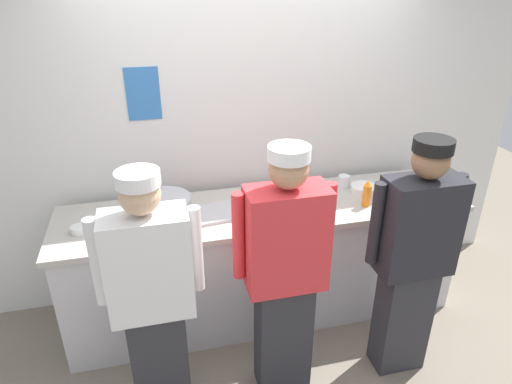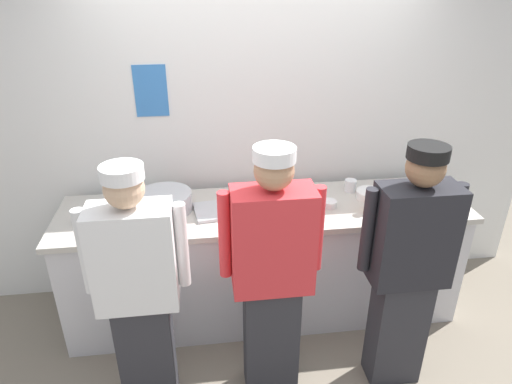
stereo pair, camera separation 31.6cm
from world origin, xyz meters
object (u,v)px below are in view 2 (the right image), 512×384
(chef_far_right, at_px, (408,267))
(mixing_bowl_steel, at_px, (164,202))
(chef_center, at_px, (272,272))
(ramekin_green_sauce, at_px, (80,219))
(chef_near_left, at_px, (138,289))
(plate_stack_rear, at_px, (370,195))
(sheet_tray, at_px, (224,210))
(ramekin_yellow_sauce, at_px, (432,208))
(plate_stack_front, at_px, (401,201))
(deli_cup, at_px, (350,186))
(squeeze_bottle_primary, at_px, (370,200))
(squeeze_bottle_secondary, at_px, (316,202))
(ramekin_orange_sauce, at_px, (329,203))

(chef_far_right, bearing_deg, mixing_bowl_steel, 151.24)
(chef_center, bearing_deg, ramekin_green_sauce, 151.32)
(chef_near_left, distance_m, ramekin_green_sauce, 0.81)
(plate_stack_rear, distance_m, sheet_tray, 1.09)
(chef_far_right, height_order, ramekin_yellow_sauce, chef_far_right)
(chef_center, xyz_separation_m, ramekin_yellow_sauce, (1.23, 0.52, 0.07))
(ramekin_green_sauce, bearing_deg, chef_center, -28.68)
(sheet_tray, bearing_deg, chef_center, -71.51)
(chef_near_left, xyz_separation_m, plate_stack_front, (1.79, 0.62, 0.12))
(plate_stack_rear, height_order, deli_cup, deli_cup)
(sheet_tray, distance_m, ramekin_yellow_sauce, 1.47)
(plate_stack_rear, xyz_separation_m, squeeze_bottle_primary, (-0.08, -0.20, 0.06))
(chef_center, relative_size, deli_cup, 17.93)
(plate_stack_front, xyz_separation_m, deli_cup, (-0.28, 0.30, 0.00))
(mixing_bowl_steel, relative_size, ramekin_yellow_sauce, 3.76)
(squeeze_bottle_secondary, distance_m, ramekin_green_sauce, 1.59)
(squeeze_bottle_secondary, xyz_separation_m, ramekin_green_sauce, (-1.59, 0.10, -0.07))
(chef_center, relative_size, ramekin_yellow_sauce, 16.06)
(plate_stack_front, bearing_deg, sheet_tray, 175.70)
(chef_center, height_order, ramekin_orange_sauce, chef_center)
(chef_far_right, xyz_separation_m, plate_stack_rear, (0.05, 0.79, 0.08))
(deli_cup, bearing_deg, ramekin_yellow_sauce, -38.16)
(chef_far_right, relative_size, ramekin_orange_sauce, 15.05)
(ramekin_yellow_sauce, bearing_deg, squeeze_bottle_primary, 174.81)
(chef_center, bearing_deg, squeeze_bottle_primary, 35.70)
(chef_far_right, distance_m, deli_cup, 0.94)
(plate_stack_rear, distance_m, deli_cup, 0.17)
(plate_stack_rear, relative_size, sheet_tray, 0.50)
(plate_stack_rear, height_order, ramekin_yellow_sauce, plate_stack_rear)
(sheet_tray, distance_m, ramekin_green_sauce, 0.97)
(chef_center, xyz_separation_m, ramekin_green_sauce, (-1.20, 0.66, 0.07))
(chef_near_left, relative_size, ramekin_orange_sauce, 14.72)
(chef_center, bearing_deg, deli_cup, 49.94)
(ramekin_orange_sauce, relative_size, ramekin_yellow_sauce, 1.06)
(chef_near_left, relative_size, ramekin_green_sauce, 17.08)
(plate_stack_front, height_order, squeeze_bottle_secondary, squeeze_bottle_secondary)
(sheet_tray, relative_size, ramekin_orange_sauce, 3.74)
(squeeze_bottle_primary, relative_size, squeeze_bottle_secondary, 0.94)
(chef_far_right, height_order, plate_stack_rear, chef_far_right)
(mixing_bowl_steel, xyz_separation_m, squeeze_bottle_primary, (1.42, -0.21, 0.03))
(plate_stack_rear, xyz_separation_m, squeeze_bottle_secondary, (-0.47, -0.20, 0.07))
(ramekin_orange_sauce, height_order, ramekin_yellow_sauce, ramekin_orange_sauce)
(squeeze_bottle_secondary, bearing_deg, ramekin_green_sauce, 176.33)
(plate_stack_front, bearing_deg, mixing_bowl_steel, 174.31)
(chef_far_right, xyz_separation_m, squeeze_bottle_primary, (-0.03, 0.59, 0.15))
(plate_stack_front, distance_m, deli_cup, 0.40)
(chef_far_right, distance_m, sheet_tray, 1.28)
(squeeze_bottle_secondary, distance_m, ramekin_orange_sauce, 0.19)
(ramekin_orange_sauce, relative_size, deli_cup, 1.18)
(squeeze_bottle_secondary, bearing_deg, sheet_tray, 167.34)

